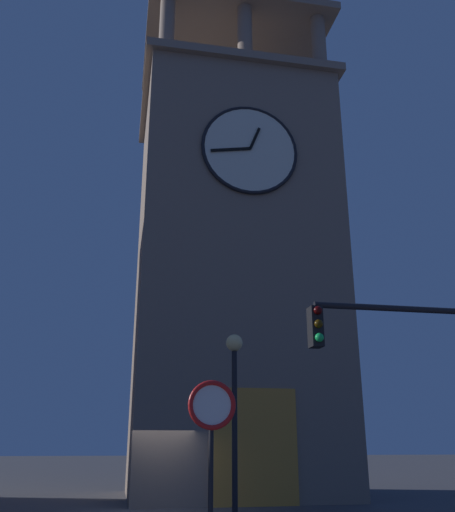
{
  "coord_description": "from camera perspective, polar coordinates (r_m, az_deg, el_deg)",
  "views": [
    {
      "loc": [
        1.47,
        19.94,
        2.01
      ],
      "look_at": [
        -3.19,
        -4.25,
        10.45
      ],
      "focal_mm": 38.83,
      "sensor_mm": 36.0,
      "label": 1
    }
  ],
  "objects": [
    {
      "name": "traffic_signal_mid",
      "position": [
        11.51,
        22.36,
        -10.46
      ],
      "size": [
        4.45,
        0.41,
        5.27
      ],
      "color": "black",
      "rests_on": "ground_plane"
    },
    {
      "name": "street_lamp",
      "position": [
        14.55,
        0.72,
        -13.56
      ],
      "size": [
        0.44,
        0.44,
        4.78
      ],
      "color": "black",
      "rests_on": "ground_plane"
    },
    {
      "name": "ground_plane",
      "position": [
        20.09,
        -7.3,
        -24.51
      ],
      "size": [
        200.0,
        200.0,
        0.0
      ],
      "primitive_type": "plane",
      "color": "#424247"
    },
    {
      "name": "no_horn_sign",
      "position": [
        9.19,
        -1.63,
        -16.68
      ],
      "size": [
        0.78,
        0.14,
        3.01
      ],
      "color": "black",
      "rests_on": "ground_plane"
    },
    {
      "name": "clocktower",
      "position": [
        25.86,
        0.45,
        -1.29
      ],
      "size": [
        9.18,
        8.42,
        25.44
      ],
      "color": "gray",
      "rests_on": "ground_plane"
    }
  ]
}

